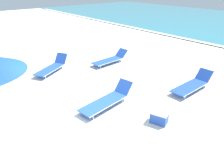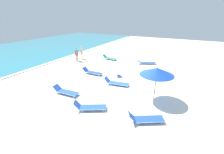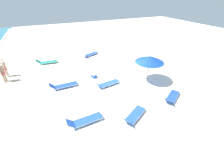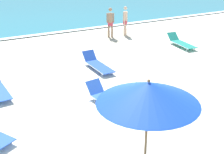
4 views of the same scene
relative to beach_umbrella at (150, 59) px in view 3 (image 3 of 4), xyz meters
name	(u,v)px [view 3 (image 3 of 4)]	position (x,y,z in m)	size (l,w,h in m)	color
ground_plane	(119,82)	(0.98, 2.17, -2.16)	(60.00, 60.00, 0.16)	silver
beach_umbrella	(150,59)	(0.00, 0.00, 0.00)	(2.31, 2.31, 2.40)	olive
sun_lounger_under_umbrella	(134,116)	(-3.25, 3.31, -1.86)	(1.50, 2.03, 0.62)	blue
sun_lounger_beside_umbrella	(90,54)	(7.80, 2.68, -1.88)	(1.51, 2.30, 0.47)	blue
sun_lounger_near_water_left	(63,85)	(1.98, 6.68, -1.86)	(0.66, 2.14, 0.58)	blue
sun_lounger_near_water_right	(107,83)	(0.80, 3.39, -1.86)	(0.90, 2.20, 0.60)	blue
sun_lounger_mid_beach_solo	(85,120)	(-2.39, 6.12, -1.87)	(0.73, 2.11, 0.56)	blue
sun_lounger_mid_beach_pair_a	(47,62)	(7.47, 7.61, -1.87)	(0.77, 2.11, 0.55)	#1E8475
sun_lounger_mid_beach_pair_b	(172,97)	(-2.78, -0.15, -1.86)	(1.53, 2.04, 0.60)	blue
beachgoer_wading_adult	(2,71)	(4.95, 11.07, -1.08)	(0.41, 0.30, 1.76)	#A37A5B
beachgoer_shoreline_child	(4,67)	(5.96, 11.05, -1.08)	(0.36, 0.33, 1.76)	beige
cooler_box	(94,76)	(2.57, 3.95, -1.89)	(0.59, 0.50, 0.37)	blue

